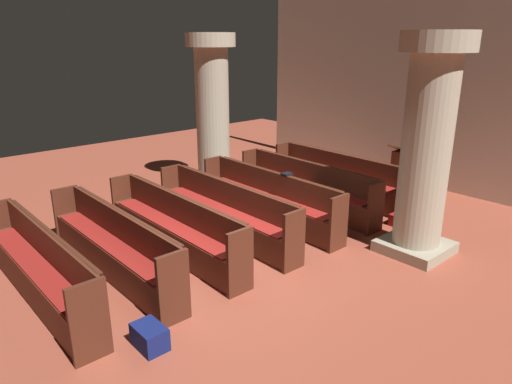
% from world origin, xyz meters
% --- Properties ---
extents(ground_plane, '(19.20, 19.20, 0.00)m').
position_xyz_m(ground_plane, '(0.00, 0.00, 0.00)').
color(ground_plane, '#9E4733').
extents(back_wall, '(10.00, 0.16, 4.50)m').
position_xyz_m(back_wall, '(0.00, 6.08, 2.25)').
color(back_wall, beige).
rests_on(back_wall, ground).
extents(pew_row_0, '(3.46, 0.46, 0.95)m').
position_xyz_m(pew_row_0, '(-0.74, 3.75, 0.51)').
color(pew_row_0, '#562819').
rests_on(pew_row_0, ground).
extents(pew_row_1, '(3.46, 0.46, 0.95)m').
position_xyz_m(pew_row_1, '(-0.74, 2.70, 0.51)').
color(pew_row_1, '#562819').
rests_on(pew_row_1, ground).
extents(pew_row_2, '(3.46, 0.47, 0.95)m').
position_xyz_m(pew_row_2, '(-0.74, 1.65, 0.51)').
color(pew_row_2, '#562819').
rests_on(pew_row_2, ground).
extents(pew_row_3, '(3.46, 0.46, 0.95)m').
position_xyz_m(pew_row_3, '(-0.74, 0.60, 0.51)').
color(pew_row_3, '#562819').
rests_on(pew_row_3, ground).
extents(pew_row_4, '(3.46, 0.46, 0.95)m').
position_xyz_m(pew_row_4, '(-0.74, -0.46, 0.51)').
color(pew_row_4, '#562819').
rests_on(pew_row_4, ground).
extents(pew_row_5, '(3.46, 0.47, 0.95)m').
position_xyz_m(pew_row_5, '(-0.74, -1.51, 0.51)').
color(pew_row_5, '#562819').
rests_on(pew_row_5, ground).
extents(pew_row_6, '(3.46, 0.46, 0.95)m').
position_xyz_m(pew_row_6, '(-0.74, -2.56, 0.51)').
color(pew_row_6, '#562819').
rests_on(pew_row_6, ground).
extents(pillar_aisle_side, '(1.10, 1.10, 3.47)m').
position_xyz_m(pillar_aisle_side, '(1.86, 2.53, 1.81)').
color(pillar_aisle_side, '#9F967E').
rests_on(pillar_aisle_side, ground).
extents(pillar_far_side, '(1.10, 1.10, 3.47)m').
position_xyz_m(pillar_far_side, '(-3.29, 2.28, 1.81)').
color(pillar_far_side, '#9F967E').
rests_on(pillar_far_side, ground).
extents(lectern, '(0.48, 0.45, 1.08)m').
position_xyz_m(lectern, '(-0.10, 5.11, 0.45)').
color(lectern, '#562B1A').
rests_on(lectern, ground).
extents(hymn_book, '(0.16, 0.18, 0.04)m').
position_xyz_m(hymn_book, '(-0.45, 1.84, 0.97)').
color(hymn_book, black).
rests_on(hymn_book, pew_row_2).
extents(kneeler_box_navy, '(0.42, 0.29, 0.27)m').
position_xyz_m(kneeler_box_navy, '(1.18, -2.00, 0.14)').
color(kneeler_box_navy, navy).
rests_on(kneeler_box_navy, ground).
extents(kneeler_box_red, '(0.42, 0.31, 0.22)m').
position_xyz_m(kneeler_box_red, '(1.13, 3.34, 0.11)').
color(kneeler_box_red, maroon).
rests_on(kneeler_box_red, ground).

